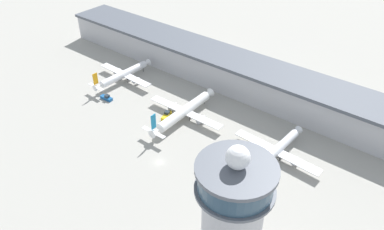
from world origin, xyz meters
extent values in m
plane|color=#9E9B93|center=(0.00, 0.00, 0.00)|extent=(1000.00, 1000.00, 0.00)
cube|color=#B2B2B7|center=(0.00, 70.00, 7.67)|extent=(254.04, 22.00, 15.33)
cube|color=#4C515B|center=(0.00, 70.00, 16.13)|extent=(254.04, 25.00, 1.60)
cylinder|color=#565B66|center=(52.37, -28.35, 42.02)|extent=(18.80, 18.80, 0.80)
cylinder|color=#334C60|center=(52.37, -28.35, 45.18)|extent=(17.30, 17.30, 5.52)
cylinder|color=#565B66|center=(52.37, -28.35, 48.44)|extent=(18.80, 18.80, 1.00)
sphere|color=white|center=(52.37, -28.35, 51.68)|extent=(5.48, 5.48, 5.48)
cylinder|color=white|center=(-60.15, 37.13, 4.41)|extent=(4.96, 30.81, 3.85)
cone|color=white|center=(-59.53, 54.19, 4.41)|extent=(3.98, 3.60, 3.85)
cone|color=white|center=(-60.79, 19.48, 4.41)|extent=(3.63, 4.75, 3.47)
cube|color=white|center=(-60.13, 37.74, 3.73)|extent=(37.46, 5.75, 0.44)
cylinder|color=#A8A8B2|center=(-67.93, 39.02, 2.57)|extent=(2.27, 4.31, 2.12)
cylinder|color=#A8A8B2|center=(-52.26, 38.46, 2.57)|extent=(2.27, 4.31, 2.12)
cube|color=orange|center=(-60.83, 18.56, 9.42)|extent=(0.40, 2.81, 6.16)
cube|color=white|center=(-60.84, 18.16, 4.79)|extent=(10.85, 2.39, 0.24)
cylinder|color=black|center=(-59.64, 51.26, 1.24)|extent=(0.28, 0.28, 2.48)
cylinder|color=black|center=(-57.46, 36.84, 1.24)|extent=(0.28, 0.28, 2.48)
cylinder|color=black|center=(-62.85, 37.04, 1.24)|extent=(0.28, 0.28, 2.48)
cylinder|color=white|center=(-11.44, 30.32, 4.26)|extent=(4.81, 34.36, 4.52)
cone|color=white|center=(-11.60, 49.52, 4.26)|extent=(4.56, 4.11, 4.52)
cone|color=white|center=(-11.27, 10.45, 4.26)|extent=(4.12, 5.46, 4.07)
cube|color=white|center=(-11.44, 31.01, 3.47)|extent=(41.14, 4.75, 0.44)
cylinder|color=#A8A8B2|center=(-20.08, 31.94, 2.10)|extent=(2.53, 5.00, 2.49)
cylinder|color=#A8A8B2|center=(-2.82, 32.08, 2.10)|extent=(2.53, 5.00, 2.49)
cube|color=#197FB2|center=(-11.26, 9.36, 10.14)|extent=(0.32, 2.80, 7.24)
cube|color=white|center=(-11.26, 8.96, 4.71)|extent=(12.68, 2.11, 0.24)
cylinder|color=black|center=(-11.57, 46.29, 1.00)|extent=(0.28, 0.28, 2.00)
cylinder|color=black|center=(-8.27, 30.24, 1.00)|extent=(0.28, 0.28, 2.00)
cylinder|color=black|center=(-14.60, 30.18, 1.00)|extent=(0.28, 0.28, 2.00)
cylinder|color=silver|center=(36.07, 31.94, 3.90)|extent=(5.34, 32.39, 3.59)
cone|color=silver|center=(37.03, 49.65, 3.90)|extent=(3.76, 3.42, 3.59)
cone|color=silver|center=(35.07, 13.69, 3.90)|extent=(3.46, 4.48, 3.23)
cube|color=silver|center=(36.10, 32.58, 3.27)|extent=(39.46, 6.53, 0.44)
cylinder|color=#A8A8B2|center=(27.92, 34.03, 2.18)|extent=(2.19, 4.05, 1.97)
cylinder|color=#A8A8B2|center=(44.39, 33.13, 2.18)|extent=(2.19, 4.05, 1.97)
cube|color=orange|center=(35.02, 12.83, 8.57)|extent=(0.45, 2.81, 5.74)
cube|color=silver|center=(35.00, 12.43, 4.26)|extent=(10.15, 2.54, 0.24)
cylinder|color=black|center=(36.88, 46.84, 1.05)|extent=(0.28, 0.28, 2.10)
cylinder|color=black|center=(38.57, 31.65, 1.05)|extent=(0.28, 0.28, 2.10)
cylinder|color=black|center=(33.55, 31.92, 1.05)|extent=(0.28, 0.28, 2.10)
cube|color=black|center=(-53.62, 18.18, 0.06)|extent=(5.99, 2.66, 0.12)
cube|color=#195699|center=(-53.62, 18.18, 0.77)|extent=(7.11, 2.82, 1.53)
cube|color=#232D38|center=(-52.93, 18.22, 2.16)|extent=(2.22, 2.24, 1.26)
cube|color=black|center=(-18.88, 25.69, 0.06)|extent=(3.86, 6.53, 0.12)
cube|color=gold|center=(-18.88, 25.69, 0.80)|extent=(4.27, 7.69, 1.61)
cube|color=#232D38|center=(-19.08, 26.39, 2.26)|extent=(2.61, 2.68, 1.32)
cube|color=black|center=(21.43, 27.82, 0.06)|extent=(5.91, 3.68, 0.12)
cube|color=gold|center=(21.43, 27.82, 0.71)|extent=(6.95, 4.06, 1.42)
cube|color=#232D38|center=(22.06, 27.65, 2.00)|extent=(2.46, 2.53, 1.16)
camera|label=1|loc=(81.90, -81.18, 105.17)|focal=35.00mm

